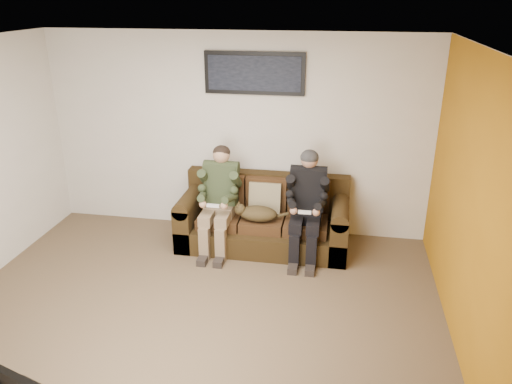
% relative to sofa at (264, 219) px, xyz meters
% --- Properties ---
extents(floor, '(5.00, 5.00, 0.00)m').
position_rel_sofa_xyz_m(floor, '(-0.45, -1.83, -0.33)').
color(floor, brown).
rests_on(floor, ground).
extents(ceiling, '(5.00, 5.00, 0.00)m').
position_rel_sofa_xyz_m(ceiling, '(-0.45, -1.83, 2.27)').
color(ceiling, silver).
rests_on(ceiling, ground).
extents(wall_back, '(5.00, 0.00, 5.00)m').
position_rel_sofa_xyz_m(wall_back, '(-0.45, 0.42, 0.97)').
color(wall_back, beige).
rests_on(wall_back, ground).
extents(wall_right, '(0.00, 4.50, 4.50)m').
position_rel_sofa_xyz_m(wall_right, '(2.05, -1.83, 0.97)').
color(wall_right, beige).
rests_on(wall_right, ground).
extents(accent_wall_right, '(0.00, 4.50, 4.50)m').
position_rel_sofa_xyz_m(accent_wall_right, '(2.04, -1.83, 0.97)').
color(accent_wall_right, '#A76A10').
rests_on(accent_wall_right, ground).
extents(sofa, '(2.10, 0.91, 0.86)m').
position_rel_sofa_xyz_m(sofa, '(0.00, 0.00, 0.00)').
color(sofa, black).
rests_on(sofa, ground).
extents(throw_pillow, '(0.40, 0.19, 0.40)m').
position_rel_sofa_xyz_m(throw_pillow, '(0.00, 0.04, 0.29)').
color(throw_pillow, '#887C59').
rests_on(throw_pillow, sofa).
extents(throw_blanket, '(0.43, 0.21, 0.08)m').
position_rel_sofa_xyz_m(throw_blanket, '(-0.64, 0.26, 0.54)').
color(throw_blanket, tan).
rests_on(throw_blanket, sofa).
extents(person_left, '(0.51, 0.87, 1.28)m').
position_rel_sofa_xyz_m(person_left, '(-0.54, -0.18, 0.39)').
color(person_left, '#826C51').
rests_on(person_left, sofa).
extents(person_right, '(0.51, 0.86, 1.28)m').
position_rel_sofa_xyz_m(person_right, '(0.54, -0.18, 0.39)').
color(person_right, black).
rests_on(person_right, sofa).
extents(cat, '(0.66, 0.26, 0.24)m').
position_rel_sofa_xyz_m(cat, '(-0.06, -0.26, 0.20)').
color(cat, '#4F3E1F').
rests_on(cat, sofa).
extents(framed_poster, '(1.25, 0.05, 0.52)m').
position_rel_sofa_xyz_m(framed_poster, '(-0.20, 0.39, 1.77)').
color(framed_poster, black).
rests_on(framed_poster, wall_back).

